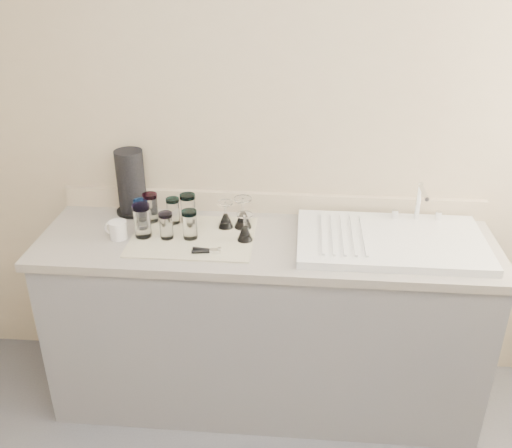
# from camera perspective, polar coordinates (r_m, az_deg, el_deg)

# --- Properties ---
(room_envelope) EXTENTS (3.54, 3.50, 2.52)m
(room_envelope) POSITION_cam_1_polar(r_m,az_deg,el_deg) (1.20, -2.65, -1.09)
(room_envelope) COLOR #55555A
(room_envelope) RESTS_ON ground
(counter_unit) EXTENTS (2.06, 0.62, 0.90)m
(counter_unit) POSITION_cam_1_polar(r_m,az_deg,el_deg) (2.81, 0.97, -9.62)
(counter_unit) COLOR slate
(counter_unit) RESTS_ON ground
(sink_unit) EXTENTS (0.82, 0.50, 0.22)m
(sink_unit) POSITION_cam_1_polar(r_m,az_deg,el_deg) (2.59, 13.36, -1.58)
(sink_unit) COLOR white
(sink_unit) RESTS_ON counter_unit
(dish_towel) EXTENTS (0.55, 0.42, 0.01)m
(dish_towel) POSITION_cam_1_polar(r_m,az_deg,el_deg) (2.59, -6.31, -1.27)
(dish_towel) COLOR silver
(dish_towel) RESTS_ON counter_unit
(tumbler_teal) EXTENTS (0.07, 0.07, 0.14)m
(tumbler_teal) POSITION_cam_1_polar(r_m,az_deg,el_deg) (2.73, -10.49, 1.65)
(tumbler_teal) COLOR white
(tumbler_teal) RESTS_ON dish_towel
(tumbler_cyan) EXTENTS (0.06, 0.06, 0.12)m
(tumbler_cyan) POSITION_cam_1_polar(r_m,az_deg,el_deg) (2.70, -8.28, 1.35)
(tumbler_cyan) COLOR white
(tumbler_cyan) RESTS_ON dish_towel
(tumbler_purple) EXTENTS (0.07, 0.07, 0.14)m
(tumbler_purple) POSITION_cam_1_polar(r_m,az_deg,el_deg) (2.68, -6.80, 1.55)
(tumbler_purple) COLOR white
(tumbler_purple) RESTS_ON dish_towel
(tumbler_magenta) EXTENTS (0.08, 0.08, 0.16)m
(tumbler_magenta) POSITION_cam_1_polar(r_m,az_deg,el_deg) (2.59, -11.31, 0.35)
(tumbler_magenta) COLOR white
(tumbler_magenta) RESTS_ON dish_towel
(tumbler_blue) EXTENTS (0.06, 0.06, 0.12)m
(tumbler_blue) POSITION_cam_1_polar(r_m,az_deg,el_deg) (2.56, -8.97, -0.15)
(tumbler_blue) COLOR white
(tumbler_blue) RESTS_ON dish_towel
(tumbler_lavender) EXTENTS (0.07, 0.07, 0.13)m
(tumbler_lavender) POSITION_cam_1_polar(r_m,az_deg,el_deg) (2.55, -6.64, -0.03)
(tumbler_lavender) COLOR white
(tumbler_lavender) RESTS_ON dish_towel
(tumbler_extra) EXTENTS (0.06, 0.06, 0.13)m
(tumbler_extra) POSITION_cam_1_polar(r_m,az_deg,el_deg) (2.70, -11.39, 1.13)
(tumbler_extra) COLOR white
(tumbler_extra) RESTS_ON dish_towel
(goblet_back_left) EXTENTS (0.07, 0.07, 0.13)m
(goblet_back_left) POSITION_cam_1_polar(r_m,az_deg,el_deg) (2.64, -3.06, 0.54)
(goblet_back_left) COLOR white
(goblet_back_left) RESTS_ON dish_towel
(goblet_back_right) EXTENTS (0.08, 0.08, 0.15)m
(goblet_back_right) POSITION_cam_1_polar(r_m,az_deg,el_deg) (2.63, -1.31, 0.68)
(goblet_back_right) COLOR white
(goblet_back_right) RESTS_ON dish_towel
(goblet_front_right) EXTENTS (0.07, 0.07, 0.13)m
(goblet_front_right) POSITION_cam_1_polar(r_m,az_deg,el_deg) (2.52, -1.12, -0.73)
(goblet_front_right) COLOR white
(goblet_front_right) RESTS_ON dish_towel
(can_opener) EXTENTS (0.13, 0.05, 0.02)m
(can_opener) POSITION_cam_1_polar(r_m,az_deg,el_deg) (2.45, -4.96, -2.68)
(can_opener) COLOR silver
(can_opener) RESTS_ON dish_towel
(white_mug) EXTENTS (0.12, 0.10, 0.08)m
(white_mug) POSITION_cam_1_polar(r_m,az_deg,el_deg) (2.63, -13.67, -0.57)
(white_mug) COLOR white
(white_mug) RESTS_ON counter_unit
(paper_towel_roll) EXTENTS (0.17, 0.17, 0.32)m
(paper_towel_roll) POSITION_cam_1_polar(r_m,az_deg,el_deg) (2.82, -12.37, 4.04)
(paper_towel_roll) COLOR black
(paper_towel_roll) RESTS_ON counter_unit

